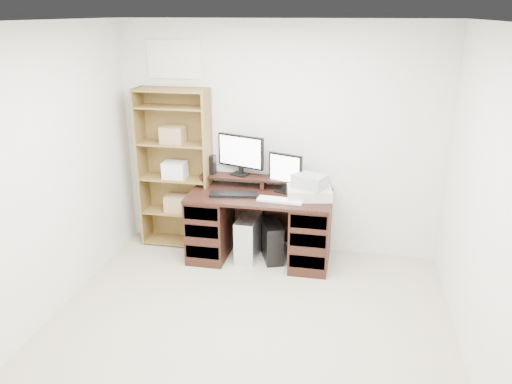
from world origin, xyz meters
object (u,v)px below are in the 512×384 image
(desk, at_px, (260,225))
(tower_silver, at_px, (249,237))
(tower_black, at_px, (272,241))
(bookshelf, at_px, (176,168))
(printer, at_px, (309,193))
(monitor_wide, at_px, (241,153))
(monitor_small, at_px, (285,171))

(desk, xyz_separation_m, tower_silver, (-0.13, 0.01, -0.15))
(tower_black, bearing_deg, bookshelf, 150.04)
(desk, bearing_deg, printer, -0.24)
(monitor_wide, relative_size, bookshelf, 0.30)
(monitor_wide, height_order, bookshelf, bookshelf)
(monitor_small, distance_m, bookshelf, 1.25)
(tower_silver, bearing_deg, bookshelf, 169.74)
(bookshelf, bearing_deg, desk, -11.99)
(tower_black, relative_size, bookshelf, 0.26)
(tower_silver, height_order, tower_black, tower_silver)
(monitor_small, relative_size, bookshelf, 0.23)
(tower_black, bearing_deg, printer, -22.95)
(tower_silver, relative_size, bookshelf, 0.26)
(printer, bearing_deg, monitor_wide, 150.97)
(printer, height_order, bookshelf, bookshelf)
(monitor_small, distance_m, printer, 0.35)
(printer, bearing_deg, bookshelf, 161.30)
(printer, xyz_separation_m, bookshelf, (-1.52, 0.22, 0.11))
(printer, bearing_deg, desk, 169.11)
(monitor_small, height_order, tower_black, monitor_small)
(monitor_small, bearing_deg, tower_black, -113.53)
(desk, relative_size, tower_silver, 3.19)
(monitor_wide, relative_size, monitor_small, 1.30)
(desk, bearing_deg, tower_silver, 174.04)
(desk, distance_m, tower_silver, 0.20)
(bookshelf, bearing_deg, tower_silver, -12.85)
(desk, height_order, bookshelf, bookshelf)
(tower_silver, xyz_separation_m, bookshelf, (-0.87, 0.20, 0.68))
(printer, bearing_deg, tower_black, 166.55)
(tower_black, distance_m, bookshelf, 1.35)
(monitor_small, height_order, tower_silver, monitor_small)
(desk, xyz_separation_m, tower_black, (0.13, 0.02, -0.18))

